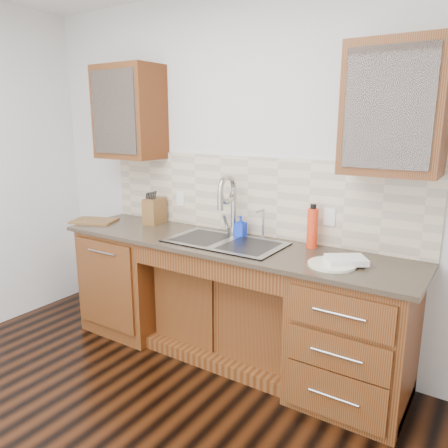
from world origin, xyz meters
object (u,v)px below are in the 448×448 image
Objects in this scene: cutting_board at (94,221)px; soap_bottle at (241,226)px; water_bottle at (312,228)px; plate at (332,264)px; knife_block at (155,211)px.

soap_bottle is at bearing 11.14° from cutting_board.
water_bottle is 0.41m from plate.
water_bottle is 1.26× the size of knife_block.
knife_block reaches higher than cutting_board.
knife_block is (-1.39, -0.05, -0.03)m from water_bottle.
knife_block is at bearing 171.27° from plate.
plate is (0.25, -0.30, -0.13)m from water_bottle.
knife_block is 0.55m from cutting_board.
water_bottle reaches higher than cutting_board.
water_bottle is at bearing -4.86° from knife_block.
soap_bottle is 0.56× the size of plate.
cutting_board is (-1.32, -0.26, -0.07)m from soap_bottle.
water_bottle reaches higher than soap_bottle.
knife_block reaches higher than plate.
knife_block is (-0.84, -0.02, 0.03)m from soap_bottle.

